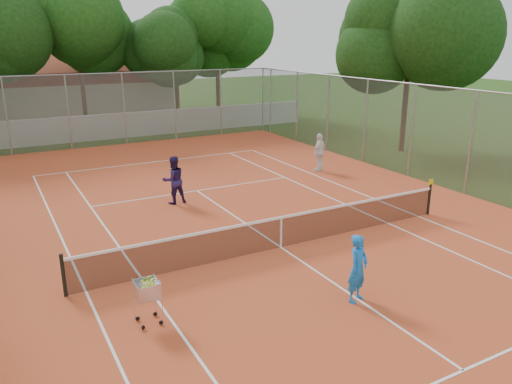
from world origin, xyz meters
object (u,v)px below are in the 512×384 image
tennis_net (281,232)px  clubhouse (56,89)px  player_far_left (174,180)px  ball_hopper (148,301)px  player_near (358,268)px  player_far_right (320,152)px

tennis_net → clubhouse: (-2.00, 29.00, 1.69)m
player_far_left → ball_hopper: size_ratio=1.65×
player_near → ball_hopper: (-4.50, 1.36, -0.28)m
player_near → clubhouse: bearing=71.8°
tennis_net → player_far_left: (-1.30, 5.37, 0.39)m
player_far_left → tennis_net: bearing=99.9°
tennis_net → ball_hopper: 5.01m
clubhouse → player_far_left: size_ratio=9.30×
player_far_right → ball_hopper: 13.76m
tennis_net → player_far_right: bearing=47.4°
clubhouse → tennis_net: bearing=-86.1°
tennis_net → player_far_right: size_ratio=6.86×
tennis_net → player_near: player_near is taller
player_near → player_far_left: player_far_left is taller
player_far_left → player_far_right: 7.51m
ball_hopper → clubhouse: bearing=97.1°
clubhouse → player_far_right: clubhouse is taller
player_near → player_far_right: 11.80m
player_far_right → ball_hopper: (-10.66, -8.70, -0.33)m
player_far_left → player_far_right: size_ratio=1.02×
clubhouse → player_far_left: bearing=-88.3°
tennis_net → player_far_right: 9.02m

